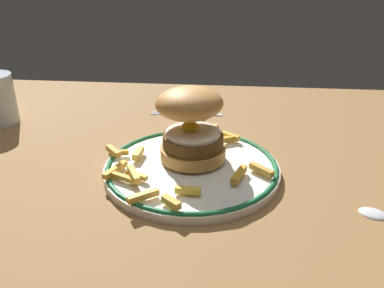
% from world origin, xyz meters
% --- Properties ---
extents(ground_plane, '(1.44, 0.87, 0.04)m').
position_xyz_m(ground_plane, '(0.00, 0.00, -0.02)').
color(ground_plane, olive).
extents(dinner_plate, '(0.26, 0.26, 0.02)m').
position_xyz_m(dinner_plate, '(0.03, 0.00, 0.01)').
color(dinner_plate, white).
rests_on(dinner_plate, ground_plane).
extents(burger, '(0.13, 0.13, 0.11)m').
position_xyz_m(burger, '(0.02, 0.03, 0.07)').
color(burger, '#C08840').
rests_on(burger, dinner_plate).
extents(fries_pile, '(0.25, 0.26, 0.03)m').
position_xyz_m(fries_pile, '(0.01, 0.01, 0.02)').
color(fries_pile, gold).
rests_on(fries_pile, dinner_plate).
extents(fork, '(0.14, 0.02, 0.00)m').
position_xyz_m(fork, '(-0.01, 0.24, 0.00)').
color(fork, silver).
rests_on(fork, ground_plane).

